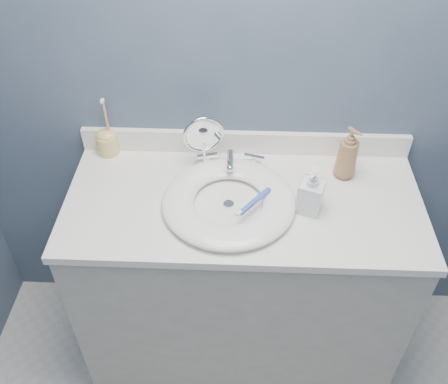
# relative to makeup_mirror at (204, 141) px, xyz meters

# --- Properties ---
(back_wall) EXTENTS (2.20, 0.02, 2.40)m
(back_wall) POSITION_rel_makeup_mirror_xyz_m (0.15, 0.10, 0.20)
(back_wall) COLOR #415562
(back_wall) RESTS_ON ground
(vanity_cabinet) EXTENTS (1.20, 0.55, 0.85)m
(vanity_cabinet) POSITION_rel_makeup_mirror_xyz_m (0.15, -0.17, -0.57)
(vanity_cabinet) COLOR #BAB3AA
(vanity_cabinet) RESTS_ON ground
(countertop) EXTENTS (1.22, 0.57, 0.03)m
(countertop) POSITION_rel_makeup_mirror_xyz_m (0.15, -0.17, -0.13)
(countertop) COLOR white
(countertop) RESTS_ON vanity_cabinet
(backsplash) EXTENTS (1.22, 0.02, 0.09)m
(backsplash) POSITION_rel_makeup_mirror_xyz_m (0.15, 0.09, -0.07)
(backsplash) COLOR white
(backsplash) RESTS_ON countertop
(basin) EXTENTS (0.45, 0.45, 0.04)m
(basin) POSITION_rel_makeup_mirror_xyz_m (0.10, -0.20, -0.10)
(basin) COLOR white
(basin) RESTS_ON countertop
(drain) EXTENTS (0.04, 0.04, 0.01)m
(drain) POSITION_rel_makeup_mirror_xyz_m (0.10, -0.20, -0.11)
(drain) COLOR silver
(drain) RESTS_ON countertop
(faucet) EXTENTS (0.25, 0.13, 0.07)m
(faucet) POSITION_rel_makeup_mirror_xyz_m (0.10, -0.00, -0.09)
(faucet) COLOR silver
(faucet) RESTS_ON countertop
(makeup_mirror) EXTENTS (0.14, 0.08, 0.22)m
(makeup_mirror) POSITION_rel_makeup_mirror_xyz_m (0.00, 0.00, 0.00)
(makeup_mirror) COLOR silver
(makeup_mirror) RESTS_ON countertop
(soap_bottle_amber) EXTENTS (0.11, 0.11, 0.20)m
(soap_bottle_amber) POSITION_rel_makeup_mirror_xyz_m (0.50, -0.03, -0.02)
(soap_bottle_amber) COLOR olive
(soap_bottle_amber) RESTS_ON countertop
(soap_bottle_clear) EXTENTS (0.10, 0.10, 0.17)m
(soap_bottle_clear) POSITION_rel_makeup_mirror_xyz_m (0.36, -0.21, -0.03)
(soap_bottle_clear) COLOR silver
(soap_bottle_clear) RESTS_ON countertop
(toothbrush_holder) EXTENTS (0.08, 0.08, 0.24)m
(toothbrush_holder) POSITION_rel_makeup_mirror_xyz_m (-0.37, 0.07, -0.06)
(toothbrush_holder) COLOR #DCC56E
(toothbrush_holder) RESTS_ON countertop
(toothbrush_lying) EXTENTS (0.12, 0.14, 0.02)m
(toothbrush_lying) POSITION_rel_makeup_mirror_xyz_m (0.18, -0.23, -0.07)
(toothbrush_lying) COLOR blue
(toothbrush_lying) RESTS_ON basin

